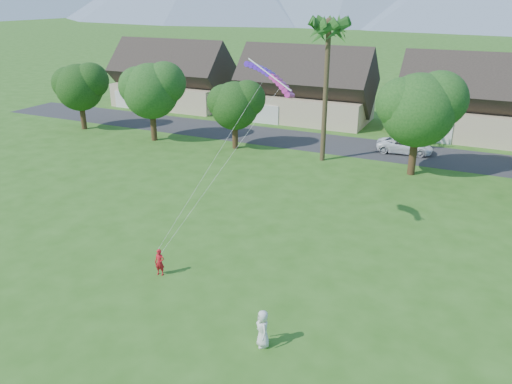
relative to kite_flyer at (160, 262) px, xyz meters
The scene contains 9 objects.
ground 6.57m from the kite_flyer, 56.67° to the right, with size 500.00×500.00×0.00m, color #2D6019.
street 28.78m from the kite_flyer, 82.85° to the left, with size 90.00×7.00×0.01m, color #2D2D30.
kite_flyer is the anchor object (origin of this frame).
watcher 8.03m from the kite_flyer, 21.77° to the right, with size 0.85×0.55×1.74m, color silver.
parked_car 29.65m from the kite_flyer, 74.37° to the left, with size 2.41×5.23×1.45m, color white.
houses_row 37.86m from the kite_flyer, 83.80° to the left, with size 72.75×8.19×8.86m.
tree_row 22.97m from the kite_flyer, 83.80° to the left, with size 62.27×6.67×8.45m.
fan_palm 25.61m from the kite_flyer, 86.07° to the left, with size 3.00×3.00×13.80m.
parafoil_kite 11.74m from the kite_flyer, 57.33° to the left, with size 3.10×1.05×0.50m.
Camera 1 is at (11.14, -13.60, 14.14)m, focal length 35.00 mm.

